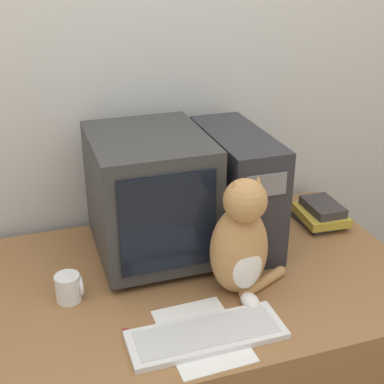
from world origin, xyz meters
TOP-DOWN VIEW (x-y plane):
  - wall_back at (0.00, 0.96)m, footprint 7.00×0.05m
  - desk at (0.00, 0.45)m, footprint 1.57×0.90m
  - crt_monitor at (-0.02, 0.63)m, footprint 0.37×0.45m
  - computer_tower at (0.29, 0.64)m, footprint 0.19×0.47m
  - keyboard at (0.01, 0.15)m, footprint 0.44×0.16m
  - cat at (0.18, 0.32)m, footprint 0.27×0.21m
  - book_stack at (0.65, 0.64)m, footprint 0.17×0.21m
  - pen at (-0.14, 0.22)m, footprint 0.12×0.07m
  - paper_sheet at (0.00, 0.16)m, footprint 0.22×0.30m
  - mug at (-0.33, 0.44)m, footprint 0.08×0.08m

SIDE VIEW (x-z plane):
  - desk at x=0.00m, z-range 0.00..0.75m
  - paper_sheet at x=0.00m, z-range 0.75..0.75m
  - pen at x=-0.14m, z-range 0.75..0.76m
  - keyboard at x=0.01m, z-range 0.75..0.77m
  - book_stack at x=0.65m, z-range 0.75..0.83m
  - mug at x=-0.33m, z-range 0.75..0.84m
  - cat at x=0.18m, z-range 0.73..1.12m
  - computer_tower at x=0.29m, z-range 0.75..1.15m
  - crt_monitor at x=-0.02m, z-range 0.76..1.19m
  - wall_back at x=0.00m, z-range 0.00..2.50m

